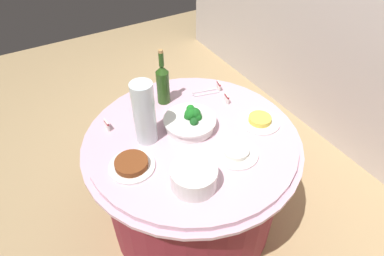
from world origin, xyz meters
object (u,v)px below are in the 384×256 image
(plate_stack, at_px, (194,177))
(label_placard_mid, at_px, (107,125))
(broccoli_bowl, at_px, (190,121))
(serving_tongs, at_px, (205,93))
(food_plate_rice, at_px, (236,153))
(label_placard_rear, at_px, (219,85))
(decorative_fruit_vase, at_px, (144,115))
(food_plate_stir_fry, at_px, (132,165))
(label_placard_front, at_px, (227,98))
(wine_bottle, at_px, (163,83))
(food_plate_fried_egg, at_px, (260,121))

(plate_stack, xyz_separation_m, label_placard_mid, (-0.56, -0.21, -0.02))
(broccoli_bowl, xyz_separation_m, serving_tongs, (-0.23, 0.23, -0.04))
(plate_stack, height_order, food_plate_rice, plate_stack)
(label_placard_mid, distance_m, label_placard_rear, 0.72)
(label_placard_mid, bearing_deg, decorative_fruit_vase, 40.74)
(food_plate_stir_fry, xyz_separation_m, label_placard_rear, (-0.32, 0.71, 0.01))
(serving_tongs, bearing_deg, label_placard_rear, 84.32)
(food_plate_rice, relative_size, food_plate_stir_fry, 1.00)
(decorative_fruit_vase, bearing_deg, label_placard_front, 95.20)
(food_plate_rice, bearing_deg, serving_tongs, 164.59)
(food_plate_stir_fry, xyz_separation_m, label_placard_front, (-0.19, 0.68, 0.01))
(serving_tongs, bearing_deg, wine_bottle, -101.92)
(plate_stack, xyz_separation_m, serving_tongs, (-0.57, 0.42, -0.05))
(wine_bottle, xyz_separation_m, food_plate_fried_egg, (0.44, 0.36, -0.11))
(wine_bottle, relative_size, food_plate_stir_fry, 1.53)
(label_placard_mid, bearing_deg, wine_bottle, 100.29)
(wine_bottle, height_order, food_plate_stir_fry, wine_bottle)
(label_placard_front, distance_m, label_placard_mid, 0.70)
(wine_bottle, bearing_deg, label_placard_rear, 79.77)
(decorative_fruit_vase, relative_size, serving_tongs, 2.03)
(plate_stack, bearing_deg, food_plate_stir_fry, -139.79)
(food_plate_rice, xyz_separation_m, label_placard_rear, (-0.51, 0.24, 0.02))
(broccoli_bowl, distance_m, plate_stack, 0.39)
(plate_stack, bearing_deg, label_placard_rear, 137.75)
(broccoli_bowl, relative_size, decorative_fruit_vase, 0.82)
(label_placard_front, bearing_deg, wine_bottle, -122.07)
(food_plate_rice, distance_m, label_placard_front, 0.43)
(food_plate_rice, xyz_separation_m, label_placard_mid, (-0.50, -0.48, 0.02))
(decorative_fruit_vase, height_order, label_placard_mid, decorative_fruit_vase)
(food_plate_fried_egg, bearing_deg, broccoli_bowl, -114.75)
(food_plate_stir_fry, bearing_deg, label_placard_mid, -178.77)
(broccoli_bowl, height_order, food_plate_fried_egg, broccoli_bowl)
(broccoli_bowl, relative_size, food_plate_stir_fry, 1.27)
(label_placard_front, bearing_deg, broccoli_bowl, -73.96)
(food_plate_rice, bearing_deg, label_placard_rear, 154.94)
(label_placard_rear, bearing_deg, label_placard_front, -13.92)
(plate_stack, relative_size, food_plate_fried_egg, 0.95)
(food_plate_rice, height_order, label_placard_mid, label_placard_mid)
(plate_stack, relative_size, wine_bottle, 0.62)
(serving_tongs, xyz_separation_m, food_plate_fried_egg, (0.39, 0.11, 0.01))
(serving_tongs, bearing_deg, label_placard_front, 23.35)
(serving_tongs, relative_size, label_placard_rear, 3.04)
(food_plate_rice, height_order, food_plate_fried_egg, food_plate_fried_egg)
(food_plate_fried_egg, xyz_separation_m, label_placard_rear, (-0.38, -0.02, 0.02))
(serving_tongs, distance_m, food_plate_stir_fry, 0.70)
(food_plate_stir_fry, distance_m, food_plate_fried_egg, 0.73)
(wine_bottle, distance_m, label_placard_rear, 0.36)
(food_plate_stir_fry, height_order, label_placard_front, label_placard_front)
(serving_tongs, relative_size, food_plate_stir_fry, 0.76)
(wine_bottle, relative_size, label_placard_front, 6.11)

